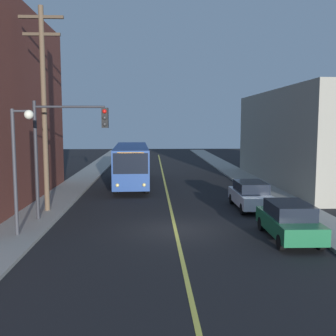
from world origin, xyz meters
name	(u,v)px	position (x,y,z in m)	size (l,w,h in m)	color
ground_plane	(175,230)	(0.00, 0.00, 0.00)	(120.00, 120.00, 0.00)	black
sidewalk_left	(66,193)	(-7.25, 10.00, 0.07)	(2.50, 90.00, 0.15)	gray
sidewalk_right	(266,191)	(7.25, 10.00, 0.07)	(2.50, 90.00, 0.15)	gray
lane_stripe_center	(165,183)	(0.00, 15.00, 0.01)	(0.16, 60.00, 0.01)	#D8CC4C
city_bus	(131,163)	(-2.76, 14.08, 1.82)	(3.03, 12.23, 3.20)	navy
parked_car_green	(289,220)	(4.83, -1.82, 0.84)	(1.87, 4.43, 1.62)	#196038
parked_car_white	(251,195)	(4.69, 4.41, 0.84)	(1.83, 4.40, 1.62)	silver
utility_pole_near	(44,101)	(-7.00, 3.89, 6.24)	(2.40, 0.28, 11.14)	brown
traffic_signal_left_corner	(66,138)	(-5.41, 1.83, 4.30)	(3.75, 0.48, 6.00)	#2D2D33
street_lamp_left	(19,153)	(-6.83, -1.10, 3.74)	(0.98, 0.40, 5.50)	#38383D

